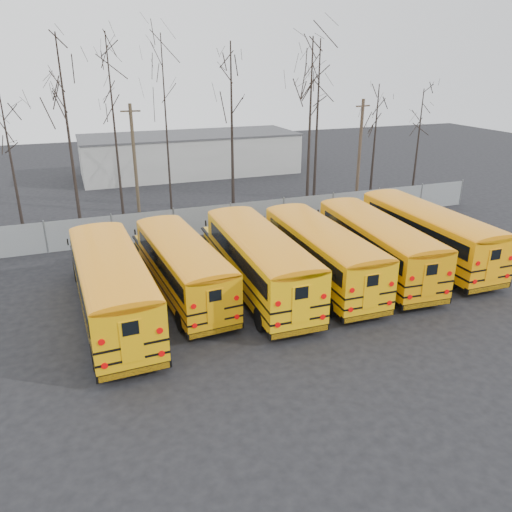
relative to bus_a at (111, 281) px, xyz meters
name	(u,v)px	position (x,y,z in m)	size (l,w,h in m)	color
ground	(306,303)	(8.99, -1.63, -1.96)	(120.00, 120.00, 0.00)	black
fence	(231,218)	(8.99, 10.37, -0.96)	(40.00, 0.04, 2.00)	gray
distant_building	(190,155)	(10.99, 30.37, 0.04)	(22.00, 8.00, 4.00)	#ADADA8
bus_a	(111,281)	(0.00, 0.00, 0.00)	(3.21, 12.07, 3.35)	black
bus_b	(182,262)	(3.53, 1.43, -0.16)	(3.26, 11.15, 3.08)	black
bus_c	(258,256)	(7.24, 0.50, 0.00)	(2.99, 12.03, 3.35)	black
bus_d	(320,249)	(10.75, 0.49, -0.07)	(2.88, 11.60, 3.23)	black
bus_e	(375,241)	(14.21, 0.57, -0.06)	(3.46, 11.74, 3.24)	black
bus_f	(426,230)	(17.97, 1.06, -0.01)	(2.86, 11.96, 3.34)	black
utility_pole_left	(135,158)	(3.65, 17.58, 2.28)	(1.47, 0.26, 8.26)	#463928
utility_pole_right	(360,150)	(21.67, 14.66, 2.32)	(1.47, 0.45, 8.34)	#453527
tree_1	(12,165)	(-4.70, 15.75, 2.65)	(0.26, 0.26, 9.23)	black
tree_2	(70,143)	(-0.87, 12.43, 4.42)	(0.26, 0.26, 12.76)	black
tree_3	(115,135)	(2.11, 14.31, 4.51)	(0.26, 0.26, 12.94)	black
tree_4	(167,130)	(5.88, 15.67, 4.52)	(0.26, 0.26, 12.97)	black
tree_5	(232,130)	(10.79, 15.37, 4.30)	(0.26, 0.26, 12.52)	black
tree_6	(310,130)	(15.90, 12.52, 4.43)	(0.26, 0.26, 12.79)	black
tree_7	(317,123)	(18.48, 16.35, 4.45)	(0.26, 0.26, 12.82)	black
tree_8	(374,143)	(23.22, 14.92, 2.76)	(0.26, 0.26, 9.45)	black
tree_9	(418,145)	(26.91, 13.97, 2.57)	(0.26, 0.26, 9.06)	black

